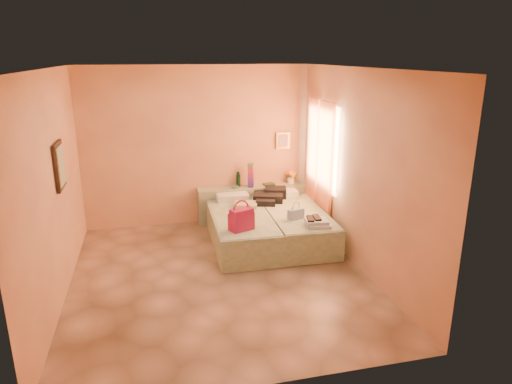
# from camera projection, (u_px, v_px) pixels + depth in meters

# --- Properties ---
(ground) EXTENTS (4.50, 4.50, 0.00)m
(ground) POSITION_uv_depth(u_px,v_px,m) (220.00, 276.00, 6.34)
(ground) COLOR tan
(ground) RESTS_ON ground
(room_walls) EXTENTS (4.02, 4.51, 2.81)m
(room_walls) POSITION_uv_depth(u_px,v_px,m) (225.00, 142.00, 6.39)
(room_walls) COLOR #F7BE84
(room_walls) RESTS_ON ground
(headboard_ledge) EXTENTS (2.05, 0.30, 0.65)m
(headboard_ledge) POSITION_uv_depth(u_px,v_px,m) (254.00, 203.00, 8.42)
(headboard_ledge) COLOR #9BA788
(headboard_ledge) RESTS_ON ground
(bed_left) EXTENTS (0.95, 2.02, 0.50)m
(bed_left) POSITION_uv_depth(u_px,v_px,m) (242.00, 229.00, 7.36)
(bed_left) COLOR beige
(bed_left) RESTS_ON ground
(bed_right) EXTENTS (0.95, 2.02, 0.50)m
(bed_right) POSITION_uv_depth(u_px,v_px,m) (295.00, 225.00, 7.56)
(bed_right) COLOR beige
(bed_right) RESTS_ON ground
(water_bottle) EXTENTS (0.09, 0.09, 0.26)m
(water_bottle) POSITION_uv_depth(u_px,v_px,m) (238.00, 179.00, 8.28)
(water_bottle) COLOR #13341B
(water_bottle) RESTS_ON headboard_ledge
(rainbow_box) EXTENTS (0.13, 0.13, 0.44)m
(rainbow_box) POSITION_uv_depth(u_px,v_px,m) (251.00, 175.00, 8.21)
(rainbow_box) COLOR #B7164B
(rainbow_box) RESTS_ON headboard_ledge
(small_dish) EXTENTS (0.14, 0.14, 0.03)m
(small_dish) POSITION_uv_depth(u_px,v_px,m) (235.00, 187.00, 8.22)
(small_dish) COLOR #46815E
(small_dish) RESTS_ON headboard_ledge
(green_book) EXTENTS (0.21, 0.17, 0.03)m
(green_book) POSITION_uv_depth(u_px,v_px,m) (269.00, 184.00, 8.39)
(green_book) COLOR #27492F
(green_book) RESTS_ON headboard_ledge
(flower_vase) EXTENTS (0.23, 0.23, 0.29)m
(flower_vase) POSITION_uv_depth(u_px,v_px,m) (291.00, 176.00, 8.47)
(flower_vase) COLOR white
(flower_vase) RESTS_ON headboard_ledge
(magenta_handbag) EXTENTS (0.40, 0.31, 0.33)m
(magenta_handbag) POSITION_uv_depth(u_px,v_px,m) (241.00, 219.00, 6.63)
(magenta_handbag) COLOR #B7164B
(magenta_handbag) RESTS_ON bed_left
(khaki_garment) EXTENTS (0.45, 0.40, 0.07)m
(khaki_garment) POSITION_uv_depth(u_px,v_px,m) (246.00, 205.00, 7.68)
(khaki_garment) COLOR tan
(khaki_garment) RESTS_ON bed_left
(clothes_pile) EXTENTS (0.71, 0.71, 0.17)m
(clothes_pile) POSITION_uv_depth(u_px,v_px,m) (271.00, 196.00, 7.98)
(clothes_pile) COLOR black
(clothes_pile) RESTS_ON bed_right
(blue_handbag) EXTENTS (0.27, 0.18, 0.16)m
(blue_handbag) POSITION_uv_depth(u_px,v_px,m) (296.00, 214.00, 7.09)
(blue_handbag) COLOR #415C9D
(blue_handbag) RESTS_ON bed_right
(towel_stack) EXTENTS (0.40, 0.36, 0.10)m
(towel_stack) POSITION_uv_depth(u_px,v_px,m) (318.00, 223.00, 6.80)
(towel_stack) COLOR silver
(towel_stack) RESTS_ON bed_right
(sandal_pair) EXTENTS (0.24, 0.28, 0.03)m
(sandal_pair) POSITION_uv_depth(u_px,v_px,m) (314.00, 218.00, 6.81)
(sandal_pair) COLOR black
(sandal_pair) RESTS_ON towel_stack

